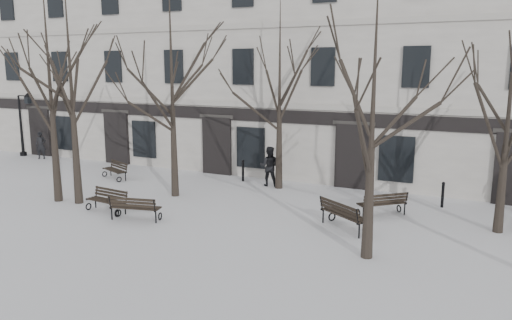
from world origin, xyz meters
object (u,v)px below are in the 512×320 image
Objects in this scene: bench_0 at (107,200)px; bench_3 at (116,169)px; tree_2 at (374,91)px; lamp_post at (24,120)px; tree_0 at (49,70)px; bench_2 at (343,214)px; tree_1 at (70,69)px; bench_1 at (135,207)px; bench_4 at (383,203)px.

bench_0 is 5.77m from bench_3.
tree_2 is 23.99m from lamp_post.
tree_0 is 12.57m from bench_2.
bench_2 is 0.52× the size of lamp_post.
tree_1 is 11.88m from tree_2.
tree_1 is at bearing -26.33° from bench_1.
bench_1 is 8.99m from bench_4.
lamp_post is at bearing -39.94° from bench_1.
bench_2 is (10.54, 1.37, -4.77)m from tree_1.
tree_0 reaches higher than bench_1.
bench_0 is (-9.93, 0.31, -4.29)m from tree_2.
lamp_post reaches higher than bench_0.
tree_2 is 4.34× the size of bench_3.
tree_1 is (1.00, 0.12, 0.01)m from tree_0.
bench_3 is (-13.50, 4.85, -4.30)m from tree_2.
bench_1 is at bearing -13.69° from bench_4.
tree_2 is at bearing -2.82° from tree_0.
tree_0 reaches higher than bench_3.
lamp_post is at bearing -50.58° from bench_4.
tree_1 is 6.56m from bench_3.
bench_1 is 1.07× the size of bench_3.
tree_0 reaches higher than bench_4.
tree_2 is at bearing 155.86° from bench_2.
bench_1 is (-8.29, -0.11, -4.27)m from tree_2.
bench_4 is (-0.43, 4.25, -4.27)m from tree_2.
tree_1 is at bearing 6.88° from tree_0.
bench_3 is at bearing 98.93° from tree_0.
lamp_post is (-12.77, 7.03, 1.75)m from bench_0.
bench_2 is at bearing 24.88° from bench_4.
bench_1 is (1.64, -0.42, 0.02)m from bench_0.
bench_2 is (11.53, 1.49, -4.76)m from tree_0.
bench_3 is at bearing 160.25° from tree_2.
tree_0 is at bearing 41.73° from bench_2.
bench_2 is at bearing -174.84° from bench_1.
bench_1 is at bearing -8.18° from bench_0.
lamp_post is at bearing -172.06° from bench_3.
tree_2 reaches higher than lamp_post.
bench_1 is (4.54, -0.75, -4.81)m from tree_0.
tree_1 is 11.65m from bench_2.
tree_1 is 4.83× the size of bench_3.
bench_1 is at bearing -9.32° from tree_0.
tree_1 reaches higher than tree_0.
tree_0 reaches higher than tree_2.
tree_1 is at bearing 173.26° from bench_0.
bench_3 is (-0.66, 4.21, -4.84)m from tree_0.
bench_2 reaches higher than bench_4.
tree_2 is 4.30× the size of bench_0.
tree_1 is 4.23× the size of bench_2.
bench_0 is 10.29m from bench_4.
lamp_post reaches higher than bench_1.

